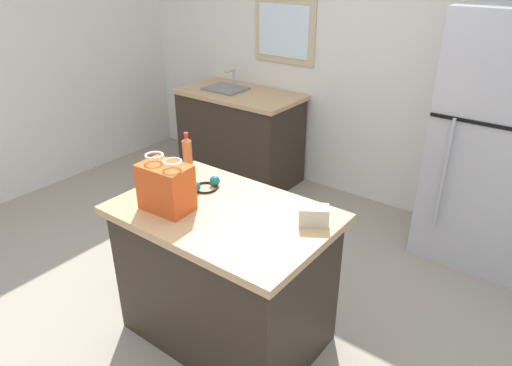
# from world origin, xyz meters

# --- Properties ---
(ground) EXTENTS (6.48, 6.48, 0.00)m
(ground) POSITION_xyz_m (0.00, 0.00, 0.00)
(ground) COLOR #9E9384
(back_wall) EXTENTS (5.40, 0.13, 2.57)m
(back_wall) POSITION_xyz_m (-0.01, 2.23, 1.29)
(back_wall) COLOR silver
(back_wall) RESTS_ON ground
(kitchen_island) EXTENTS (1.21, 0.80, 0.88)m
(kitchen_island) POSITION_xyz_m (0.16, -0.01, 0.44)
(kitchen_island) COLOR #33281E
(kitchen_island) RESTS_ON ground
(refrigerator) EXTENTS (0.78, 0.66, 1.86)m
(refrigerator) POSITION_xyz_m (1.13, 1.84, 0.93)
(refrigerator) COLOR #B7B7BC
(refrigerator) RESTS_ON ground
(sink_counter) EXTENTS (1.24, 0.66, 1.10)m
(sink_counter) POSITION_xyz_m (-1.22, 1.84, 0.47)
(sink_counter) COLOR #33281E
(sink_counter) RESTS_ON ground
(shopping_bag) EXTENTS (0.29, 0.20, 0.31)m
(shopping_bag) POSITION_xyz_m (-0.09, -0.18, 1.02)
(shopping_bag) COLOR #DB511E
(shopping_bag) RESTS_ON kitchen_island
(small_box) EXTENTS (0.18, 0.16, 0.10)m
(small_box) POSITION_xyz_m (0.63, 0.17, 0.93)
(small_box) COLOR beige
(small_box) RESTS_ON kitchen_island
(bottle) EXTENTS (0.06, 0.06, 0.27)m
(bottle) POSITION_xyz_m (-0.33, 0.23, 1.01)
(bottle) COLOR #C66633
(bottle) RESTS_ON kitchen_island
(ear_defenders) EXTENTS (0.19, 0.19, 0.06)m
(ear_defenders) POSITION_xyz_m (-0.09, 0.13, 0.90)
(ear_defenders) COLOR black
(ear_defenders) RESTS_ON kitchen_island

